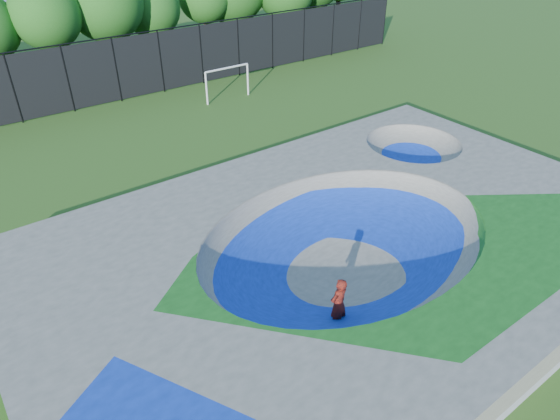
{
  "coord_description": "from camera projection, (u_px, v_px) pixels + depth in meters",
  "views": [
    {
      "loc": [
        -10.24,
        -9.89,
        11.32
      ],
      "look_at": [
        -0.66,
        3.0,
        1.1
      ],
      "focal_mm": 32.0,
      "sensor_mm": 36.0,
      "label": 1
    }
  ],
  "objects": [
    {
      "name": "fence",
      "position": [
        116.0,
        69.0,
        31.02
      ],
      "size": [
        48.09,
        0.09,
        4.04
      ],
      "color": "black",
      "rests_on": "ground"
    },
    {
      "name": "ground",
      "position": [
        344.0,
        266.0,
        17.93
      ],
      "size": [
        120.0,
        120.0,
        0.0
      ],
      "primitive_type": "plane",
      "color": "#2A5116",
      "rests_on": "ground"
    },
    {
      "name": "treeline",
      "position": [
        100.0,
        4.0,
        33.61
      ],
      "size": [
        52.14,
        7.91,
        8.43
      ],
      "color": "#493124",
      "rests_on": "ground"
    },
    {
      "name": "skateboard",
      "position": [
        337.0,
        325.0,
        15.44
      ],
      "size": [
        0.78,
        0.22,
        0.05
      ],
      "primitive_type": "cube",
      "rotation": [
        0.0,
        0.0,
        0.0
      ],
      "color": "black",
      "rests_on": "ground"
    },
    {
      "name": "skate_deck",
      "position": [
        346.0,
        249.0,
        17.52
      ],
      "size": [
        22.0,
        14.0,
        1.5
      ],
      "primitive_type": "cube",
      "color": "gray",
      "rests_on": "ground"
    },
    {
      "name": "soccer_goal",
      "position": [
        227.0,
        77.0,
        31.58
      ],
      "size": [
        3.2,
        0.12,
        2.11
      ],
      "color": "silver",
      "rests_on": "ground"
    },
    {
      "name": "skater",
      "position": [
        338.0,
        304.0,
        14.96
      ],
      "size": [
        0.72,
        0.53,
        1.83
      ],
      "primitive_type": "imported",
      "rotation": [
        0.0,
        0.0,
        3.28
      ],
      "color": "#B4200E",
      "rests_on": "ground"
    }
  ]
}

